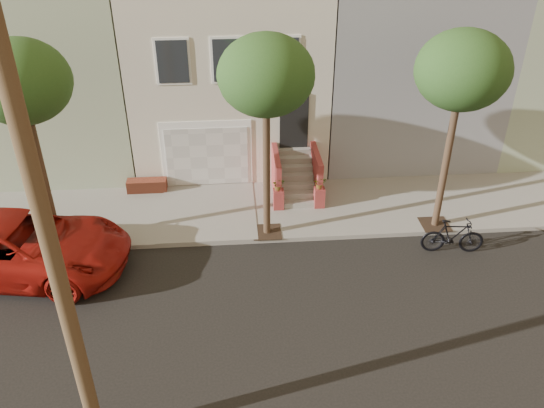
{
  "coord_description": "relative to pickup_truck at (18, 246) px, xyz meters",
  "views": [
    {
      "loc": [
        -0.02,
        -10.72,
        10.11
      ],
      "look_at": [
        1.09,
        3.0,
        1.74
      ],
      "focal_mm": 36.57,
      "sensor_mm": 36.0,
      "label": 1
    }
  ],
  "objects": [
    {
      "name": "motorcycle",
      "position": [
        12.79,
        -0.1,
        -0.31
      ],
      "size": [
        1.95,
        0.74,
        1.14
      ],
      "primitive_type": "imported",
      "rotation": [
        0.0,
        0.0,
        1.46
      ],
      "color": "black",
      "rests_on": "ground"
    },
    {
      "name": "tree_left",
      "position": [
        0.73,
        1.2,
        4.38
      ],
      "size": [
        2.7,
        2.57,
        6.3
      ],
      "color": "#2D2116",
      "rests_on": "sidewalk"
    },
    {
      "name": "tree_mid",
      "position": [
        7.23,
        1.2,
        4.38
      ],
      "size": [
        2.7,
        2.57,
        6.3
      ],
      "color": "#2D2116",
      "rests_on": "sidewalk"
    },
    {
      "name": "ground",
      "position": [
        6.23,
        -2.7,
        -0.88
      ],
      "size": [
        90.0,
        90.0,
        0.0
      ],
      "primitive_type": "plane",
      "color": "black",
      "rests_on": "ground"
    },
    {
      "name": "house_row",
      "position": [
        6.23,
        8.49,
        2.77
      ],
      "size": [
        33.1,
        11.7,
        7.0
      ],
      "color": "beige",
      "rests_on": "sidewalk"
    },
    {
      "name": "tree_right",
      "position": [
        12.73,
        1.2,
        4.38
      ],
      "size": [
        2.7,
        2.57,
        6.3
      ],
      "color": "#2D2116",
      "rests_on": "sidewalk"
    },
    {
      "name": "sidewalk",
      "position": [
        6.23,
        2.65,
        -0.8
      ],
      "size": [
        40.0,
        3.7,
        0.15
      ],
      "primitive_type": "cube",
      "color": "gray",
      "rests_on": "ground"
    },
    {
      "name": "pickup_truck",
      "position": [
        0.0,
        0.0,
        0.0
      ],
      "size": [
        6.7,
        3.86,
        1.76
      ],
      "primitive_type": "imported",
      "rotation": [
        0.0,
        0.0,
        1.42
      ],
      "color": "#9D1610",
      "rests_on": "ground"
    }
  ]
}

